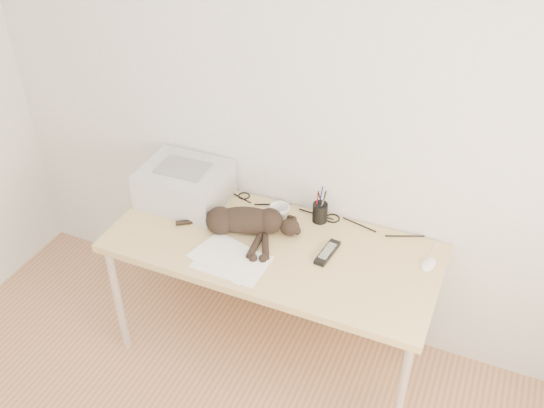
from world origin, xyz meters
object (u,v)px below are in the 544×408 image
at_px(cat, 243,222).
at_px(mug, 279,214).
at_px(printer, 185,184).
at_px(pen_cup, 320,212).
at_px(desk, 279,255).
at_px(mouse, 429,263).

distance_m(cat, mug, 0.20).
relative_size(printer, pen_cup, 2.25).
bearing_deg(desk, mug, 112.67).
relative_size(pen_cup, mouse, 1.87).
relative_size(printer, mug, 4.21).
distance_m(printer, mouse, 1.29).
bearing_deg(printer, desk, -7.84).
relative_size(cat, mouse, 6.04).
xyz_separation_m(mug, mouse, (0.76, -0.03, -0.03)).
height_order(desk, printer, printer).
height_order(printer, mug, printer).
height_order(desk, mouse, mouse).
xyz_separation_m(printer, mug, (0.53, 0.02, -0.05)).
height_order(printer, cat, printer).
relative_size(desk, mouse, 15.34).
bearing_deg(mug, printer, -178.20).
xyz_separation_m(desk, mouse, (0.72, 0.07, 0.15)).
distance_m(mug, pen_cup, 0.20).
height_order(cat, mouse, cat).
distance_m(desk, cat, 0.27).
relative_size(printer, mouse, 4.20).
distance_m(cat, pen_cup, 0.39).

